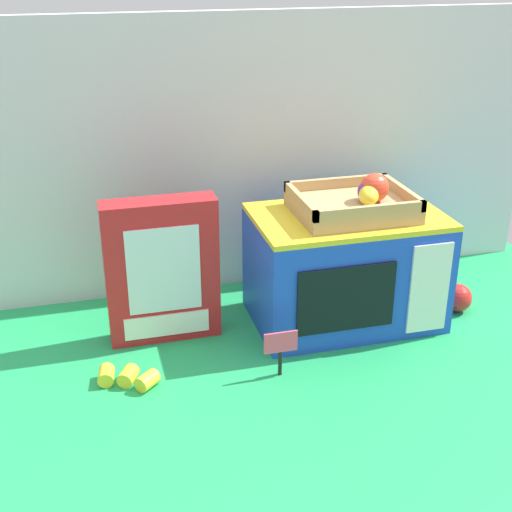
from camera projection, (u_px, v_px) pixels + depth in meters
name	position (u px, v px, depth m)	size (l,w,h in m)	color
ground_plane	(255.00, 326.00, 1.61)	(1.70, 1.70, 0.00)	#219E54
display_back_panel	(228.00, 156.00, 1.69)	(1.61, 0.03, 0.67)	silver
toy_microwave	(345.00, 268.00, 1.59)	(0.42, 0.27, 0.26)	blue
food_groups_crate	(356.00, 203.00, 1.53)	(0.25, 0.21, 0.09)	tan
cookie_set_box	(162.00, 271.00, 1.51)	(0.24, 0.07, 0.32)	red
price_sign	(279.00, 347.00, 1.40)	(0.07, 0.01, 0.10)	black
loose_toy_banana	(127.00, 377.00, 1.39)	(0.12, 0.09, 0.03)	yellow
loose_toy_apple	(458.00, 298.00, 1.66)	(0.07, 0.07, 0.07)	red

